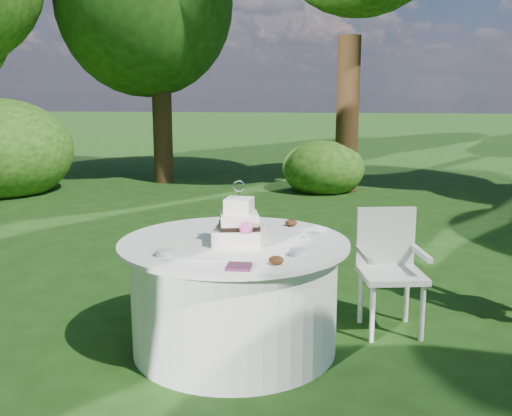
# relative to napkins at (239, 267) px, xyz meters

# --- Properties ---
(ground) EXTENTS (80.00, 80.00, 0.00)m
(ground) POSITION_rel_napkins_xyz_m (-0.13, 0.61, -0.78)
(ground) COLOR #17330E
(ground) RESTS_ON ground
(napkins) EXTENTS (0.14, 0.14, 0.02)m
(napkins) POSITION_rel_napkins_xyz_m (0.00, 0.00, 0.00)
(napkins) COLOR #481E36
(napkins) RESTS_ON table
(feather_plume) EXTENTS (0.48, 0.07, 0.01)m
(feather_plume) POSITION_rel_napkins_xyz_m (-0.26, 0.11, -0.00)
(feather_plume) COLOR white
(feather_plume) RESTS_ON table
(table) EXTENTS (1.56, 1.56, 0.77)m
(table) POSITION_rel_napkins_xyz_m (-0.13, 0.61, -0.39)
(table) COLOR silver
(table) RESTS_ON ground
(cake) EXTENTS (0.32, 0.34, 0.43)m
(cake) POSITION_rel_napkins_xyz_m (-0.08, 0.56, 0.10)
(cake) COLOR silver
(cake) RESTS_ON table
(chair) EXTENTS (0.53, 0.52, 0.90)m
(chair) POSITION_rel_napkins_xyz_m (0.96, 1.12, -0.26)
(chair) COLOR white
(chair) RESTS_ON ground
(votives) EXTENTS (1.00, 0.65, 0.04)m
(votives) POSITION_rel_napkins_xyz_m (0.07, 0.41, 0.01)
(votives) COLOR silver
(votives) RESTS_ON table
(petal_cups) EXTENTS (0.11, 1.08, 0.05)m
(petal_cups) POSITION_rel_napkins_xyz_m (0.22, 0.60, 0.02)
(petal_cups) COLOR #562D16
(petal_cups) RESTS_ON table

